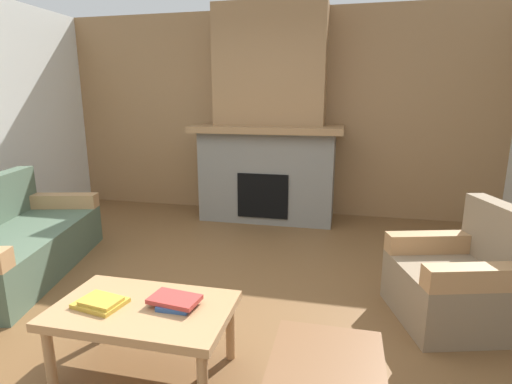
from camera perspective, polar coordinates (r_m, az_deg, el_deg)
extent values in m
plane|color=brown|center=(3.08, -8.07, -17.39)|extent=(9.00, 9.00, 0.00)
cube|color=#997047|center=(5.56, 2.65, 11.05)|extent=(6.00, 0.12, 2.70)
cube|color=gray|center=(5.25, 1.76, 2.39)|extent=(1.70, 0.70, 1.15)
cube|color=black|center=(4.97, 1.02, -0.52)|extent=(0.64, 0.08, 0.56)
cube|color=#997047|center=(5.12, 1.71, 9.06)|extent=(1.90, 0.82, 0.08)
cube|color=#997047|center=(5.27, 2.10, 17.62)|extent=(1.40, 0.50, 1.47)
cube|color=#4C604C|center=(4.24, -30.88, -7.51)|extent=(1.25, 1.95, 0.40)
cube|color=tan|center=(4.85, -26.57, -1.15)|extent=(0.85, 0.36, 0.15)
cube|color=#847056|center=(3.27, 26.39, -12.94)|extent=(0.94, 0.94, 0.40)
cube|color=#847056|center=(3.28, 31.91, -5.50)|extent=(0.34, 0.77, 0.45)
cube|color=tan|center=(3.41, 24.36, -6.60)|extent=(0.77, 0.34, 0.15)
cube|color=tan|center=(2.92, 29.91, -10.56)|extent=(0.77, 0.34, 0.15)
cube|color=tan|center=(2.42, -15.95, -15.97)|extent=(1.00, 0.60, 0.05)
cylinder|color=tan|center=(2.59, -27.51, -20.46)|extent=(0.06, 0.06, 0.38)
cylinder|color=tan|center=(2.20, -7.65, -25.64)|extent=(0.06, 0.06, 0.38)
cylinder|color=tan|center=(2.91, -21.26, -15.92)|extent=(0.06, 0.06, 0.38)
cylinder|color=tan|center=(2.57, -3.72, -19.18)|extent=(0.06, 0.06, 0.38)
cube|color=gold|center=(2.49, -21.43, -14.61)|extent=(0.29, 0.24, 0.02)
cube|color=gold|center=(2.46, -21.34, -14.37)|extent=(0.23, 0.18, 0.02)
cube|color=#335699|center=(2.36, -11.28, -15.46)|extent=(0.18, 0.18, 0.03)
cube|color=#B23833|center=(2.35, -11.60, -14.84)|extent=(0.29, 0.20, 0.03)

